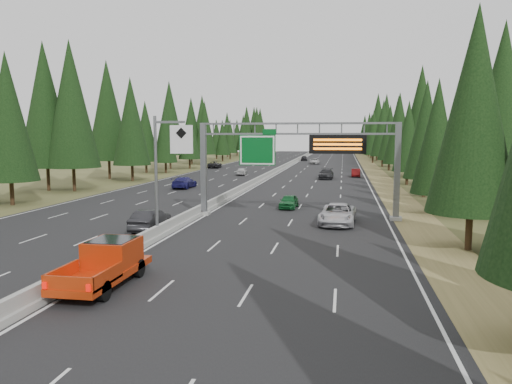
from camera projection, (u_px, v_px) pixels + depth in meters
The scene contains 19 objects.
road at pixel (273, 175), 86.69m from camera, with size 32.00×260.00×0.08m, color black.
shoulder_right at pixel (378, 176), 83.64m from camera, with size 3.60×260.00×0.06m, color olive.
shoulder_left at pixel (175, 173), 89.74m from camera, with size 3.60×260.00×0.06m, color #424621.
median_barrier at pixel (273, 173), 86.65m from camera, with size 0.70×260.00×0.85m.
sign_gantry at pixel (305, 155), 40.41m from camera, with size 16.75×0.98×7.80m.
hov_sign_pole at pixel (164, 168), 32.20m from camera, with size 2.80×0.50×8.00m.
tree_row_right at pixel (415, 120), 74.16m from camera, with size 11.73×244.98×18.79m.
tree_row_left at pixel (141, 120), 84.93m from camera, with size 11.75×242.63×18.94m.
silver_minivan at pixel (338, 214), 38.02m from camera, with size 2.60×5.64×1.57m, color silver.
red_pickup at pixel (108, 260), 22.71m from camera, with size 2.17×6.07×1.98m.
car_ahead_green at pixel (289, 201), 46.48m from camera, with size 1.50×3.72×1.27m, color #16642D.
car_ahead_dkred at pixel (356, 173), 81.81m from camera, with size 1.40×4.01×1.32m, color #650E0F.
car_ahead_dkgrey at pixel (326, 174), 77.97m from camera, with size 2.18×5.36×1.56m, color black.
car_ahead_white at pixel (314, 161), 119.02m from camera, with size 2.27×4.92×1.37m, color #BABABA.
car_ahead_far at pixel (304, 158), 134.83m from camera, with size 1.60×3.98×1.36m, color black.
car_onc_near at pixel (150, 220), 35.51m from camera, with size 1.60×4.57×1.51m, color black.
car_onc_blue at pixel (184, 182), 64.20m from camera, with size 2.08×5.11×1.48m, color navy.
car_onc_white at pixel (242, 171), 85.21m from camera, with size 1.54×3.83×1.31m, color #B3B3B3.
car_onc_far at pixel (215, 165), 104.09m from camera, with size 2.30×4.98×1.38m, color black.
Camera 1 is at (11.98, -5.69, 6.82)m, focal length 35.00 mm.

